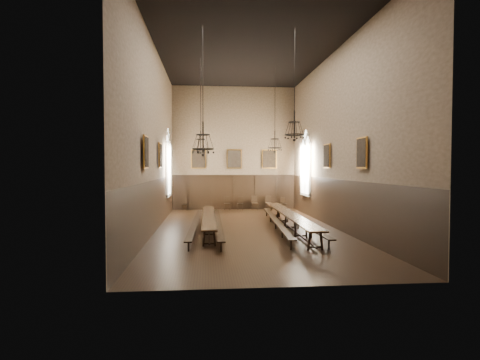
{
  "coord_description": "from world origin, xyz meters",
  "views": [
    {
      "loc": [
        -2.0,
        -18.45,
        3.12
      ],
      "look_at": [
        -0.23,
        1.5,
        2.42
      ],
      "focal_mm": 28.0,
      "sensor_mm": 36.0,
      "label": 1
    }
  ],
  "objects": [
    {
      "name": "portrait_left_1",
      "position": [
        -4.38,
        -3.5,
        3.7
      ],
      "size": [
        0.12,
        1.0,
        1.3
      ],
      "color": "#BE812D",
      "rests_on": "wall_left"
    },
    {
      "name": "bench_left_outer",
      "position": [
        -2.56,
        -0.15,
        0.28
      ],
      "size": [
        0.55,
        9.78,
        0.44
      ],
      "rotation": [
        0.0,
        0.0,
        -0.03
      ],
      "color": "black",
      "rests_on": "floor"
    },
    {
      "name": "chair_6",
      "position": [
        2.5,
        8.53,
        0.3
      ],
      "size": [
        0.48,
        0.48,
        0.99
      ],
      "rotation": [
        0.0,
        0.0,
        0.12
      ],
      "color": "black",
      "rests_on": "floor"
    },
    {
      "name": "chandelier_front_left",
      "position": [
        -2.15,
        -2.62,
        4.2
      ],
      "size": [
        0.93,
        0.93,
        5.29
      ],
      "color": "black",
      "rests_on": "ceiling"
    },
    {
      "name": "table_left",
      "position": [
        -1.91,
        0.26,
        0.35
      ],
      "size": [
        0.64,
        9.06,
        0.71
      ],
      "rotation": [
        0.0,
        0.0,
        -0.0
      ],
      "color": "black",
      "rests_on": "floor"
    },
    {
      "name": "bench_left_inner",
      "position": [
        -1.45,
        -0.15,
        0.29
      ],
      "size": [
        0.38,
        10.11,
        0.45
      ],
      "rotation": [
        0.0,
        0.0,
        -0.01
      ],
      "color": "black",
      "rests_on": "floor"
    },
    {
      "name": "wainscot_panelling",
      "position": [
        0.0,
        0.0,
        1.25
      ],
      "size": [
        9.0,
        18.0,
        2.5
      ],
      "primitive_type": null,
      "color": "black",
      "rests_on": "floor"
    },
    {
      "name": "chair_7",
      "position": [
        3.6,
        8.47,
        0.27
      ],
      "size": [
        0.49,
        0.49,
        0.88
      ],
      "rotation": [
        0.0,
        0.0,
        0.32
      ],
      "color": "black",
      "rests_on": "floor"
    },
    {
      "name": "wall_front",
      "position": [
        0.0,
        -9.01,
        4.5
      ],
      "size": [
        9.0,
        0.02,
        9.0
      ],
      "primitive_type": "cube",
      "color": "#836950",
      "rests_on": "ground"
    },
    {
      "name": "bench_right_inner",
      "position": [
        1.45,
        0.05,
        0.3
      ],
      "size": [
        0.98,
        10.44,
        0.47
      ],
      "rotation": [
        0.0,
        0.0,
        -0.06
      ],
      "color": "black",
      "rests_on": "floor"
    },
    {
      "name": "portrait_back_2",
      "position": [
        2.6,
        8.88,
        3.7
      ],
      "size": [
        1.1,
        0.12,
        1.4
      ],
      "color": "#BE812D",
      "rests_on": "wall_back"
    },
    {
      "name": "bench_right_outer",
      "position": [
        2.54,
        -0.16,
        0.29
      ],
      "size": [
        0.4,
        10.03,
        0.45
      ],
      "rotation": [
        0.0,
        0.0,
        0.01
      ],
      "color": "black",
      "rests_on": "floor"
    },
    {
      "name": "table_right",
      "position": [
        2.1,
        -0.24,
        0.4
      ],
      "size": [
        0.9,
        10.34,
        0.81
      ],
      "rotation": [
        0.0,
        0.0,
        -0.02
      ],
      "color": "black",
      "rests_on": "floor"
    },
    {
      "name": "portrait_right_0",
      "position": [
        4.38,
        1.0,
        3.7
      ],
      "size": [
        0.12,
        1.0,
        1.3
      ],
      "color": "#BE812D",
      "rests_on": "wall_right"
    },
    {
      "name": "chandelier_back_left",
      "position": [
        -2.32,
        2.01,
        4.48
      ],
      "size": [
        0.79,
        0.79,
        5.03
      ],
      "color": "black",
      "rests_on": "ceiling"
    },
    {
      "name": "chair_3",
      "position": [
        -0.54,
        8.6,
        0.29
      ],
      "size": [
        0.44,
        0.44,
        0.97
      ],
      "rotation": [
        0.0,
        0.0,
        0.01
      ],
      "color": "black",
      "rests_on": "floor"
    },
    {
      "name": "chandelier_front_right",
      "position": [
        1.73,
        -2.7,
        4.81
      ],
      "size": [
        0.83,
        0.83,
        4.65
      ],
      "color": "black",
      "rests_on": "ceiling"
    },
    {
      "name": "chair_5",
      "position": [
        1.48,
        8.55,
        0.3
      ],
      "size": [
        0.49,
        0.49,
        0.99
      ],
      "rotation": [
        0.0,
        0.0,
        0.12
      ],
      "color": "black",
      "rests_on": "floor"
    },
    {
      "name": "portrait_left_0",
      "position": [
        -4.38,
        1.0,
        3.7
      ],
      "size": [
        0.12,
        1.0,
        1.3
      ],
      "color": "#BE812D",
      "rests_on": "wall_left"
    },
    {
      "name": "chair_4",
      "position": [
        0.42,
        8.59,
        0.28
      ],
      "size": [
        0.46,
        0.46,
        0.93
      ],
      "rotation": [
        0.0,
        0.0,
        -0.14
      ],
      "color": "black",
      "rests_on": "floor"
    },
    {
      "name": "portrait_back_0",
      "position": [
        -2.6,
        8.88,
        3.7
      ],
      "size": [
        1.1,
        0.12,
        1.4
      ],
      "color": "#BE812D",
      "rests_on": "wall_back"
    },
    {
      "name": "wall_back",
      "position": [
        0.0,
        9.01,
        4.5
      ],
      "size": [
        9.0,
        0.02,
        9.0
      ],
      "primitive_type": "cube",
      "color": "#836950",
      "rests_on": "ground"
    },
    {
      "name": "floor",
      "position": [
        0.0,
        0.0,
        -0.01
      ],
      "size": [
        9.0,
        18.0,
        0.02
      ],
      "primitive_type": "cube",
      "color": "black",
      "rests_on": "ground"
    },
    {
      "name": "chair_0",
      "position": [
        -3.6,
        8.58,
        0.26
      ],
      "size": [
        0.39,
        0.39,
        0.87
      ],
      "rotation": [
        0.0,
        0.0,
        -0.02
      ],
      "color": "black",
      "rests_on": "floor"
    },
    {
      "name": "chandelier_back_right",
      "position": [
        1.92,
        2.9,
        4.57
      ],
      "size": [
        0.8,
        0.8,
        4.92
      ],
      "color": "black",
      "rests_on": "ceiling"
    },
    {
      "name": "ceiling",
      "position": [
        0.0,
        0.0,
        9.01
      ],
      "size": [
        9.0,
        18.0,
        0.02
      ],
      "primitive_type": "cube",
      "color": "black",
      "rests_on": "ground"
    },
    {
      "name": "portrait_back_1",
      "position": [
        0.0,
        8.88,
        3.7
      ],
      "size": [
        1.1,
        0.12,
        1.4
      ],
      "color": "#BE812D",
      "rests_on": "wall_back"
    },
    {
      "name": "window_left",
      "position": [
        -4.43,
        5.5,
        3.4
      ],
      "size": [
        0.2,
        2.2,
        4.6
      ],
      "primitive_type": null,
      "color": "white",
      "rests_on": "wall_left"
    },
    {
      "name": "wall_left",
      "position": [
        -4.51,
        0.0,
        4.5
      ],
      "size": [
        0.02,
        18.0,
        9.0
      ],
      "primitive_type": "cube",
      "color": "#836950",
      "rests_on": "ground"
    },
    {
      "name": "wall_right",
      "position": [
        4.51,
        0.0,
        4.5
      ],
      "size": [
        0.02,
        18.0,
        9.0
      ],
      "primitive_type": "cube",
      "color": "#836950",
      "rests_on": "ground"
    },
    {
      "name": "portrait_right_1",
      "position": [
        4.38,
        -3.5,
        3.7
      ],
      "size": [
        0.12,
        1.0,
        1.3
      ],
      "color": "#BE812D",
      "rests_on": "wall_right"
    },
    {
      "name": "window_right",
      "position": [
        4.43,
        5.5,
        3.4
      ],
      "size": [
        0.2,
        2.2,
        4.6
      ],
      "primitive_type": null,
      "color": "white",
      "rests_on": "wall_right"
    }
  ]
}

